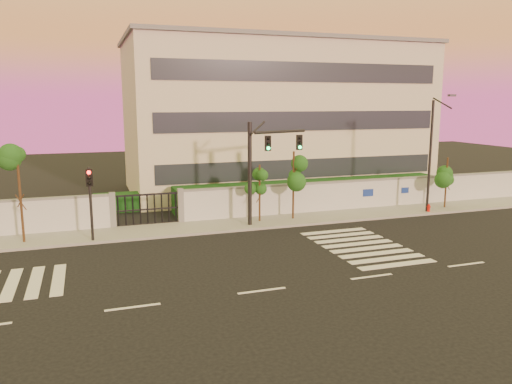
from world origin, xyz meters
The scene contains 14 objects.
ground centered at (0.00, 0.00, 0.00)m, with size 120.00×120.00×0.00m, color black.
sidewalk centered at (0.00, 10.50, 0.07)m, with size 60.00×3.00×0.15m, color gray.
perimeter_wall centered at (0.10, 12.00, 1.07)m, with size 60.00×0.36×2.20m.
hedge_row centered at (1.17, 14.74, 0.82)m, with size 41.00×4.25×1.80m.
institutional_building centered at (9.00, 21.99, 6.16)m, with size 24.40×12.40×12.25m.
road_markings centered at (-1.58, 3.76, 0.01)m, with size 57.00×7.62×0.02m.
street_tree_c centered at (-9.61, 10.21, 3.72)m, with size 1.58×1.26×5.05m.
street_tree_d centered at (3.63, 10.59, 2.68)m, with size 1.40×1.11×3.64m.
street_tree_e centered at (5.85, 10.55, 3.23)m, with size 1.52×1.21×4.38m.
street_tree_f centered at (17.18, 10.24, 2.67)m, with size 1.47×1.17×3.63m.
traffic_signal_main centered at (3.54, 9.87, 3.95)m, with size 3.87×1.40×6.24m.
traffic_signal_secondary centered at (-6.21, 9.33, 2.58)m, with size 0.32×0.32×4.06m.
streetlight_east centered at (15.14, 9.36, 4.24)m, with size 0.47×1.89×7.85m.
fire_hydrant centered at (15.19, 9.41, 0.33)m, with size 0.26×0.25×0.66m.
Camera 1 is at (-6.30, -17.67, 7.39)m, focal length 35.00 mm.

